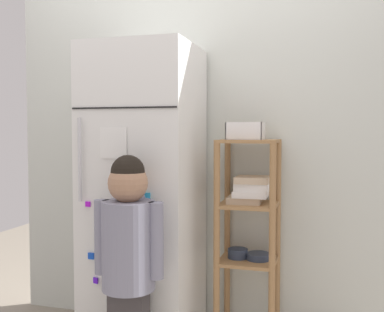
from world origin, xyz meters
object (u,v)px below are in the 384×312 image
object	(u,v)px
refrigerator	(144,196)
child_standing	(129,245)
pantry_shelf_unit	(249,217)
fruit_bin	(246,132)

from	to	relation	value
refrigerator	child_standing	xyz separation A→B (m)	(0.08, -0.42, -0.18)
refrigerator	pantry_shelf_unit	xyz separation A→B (m)	(0.59, 0.12, -0.11)
child_standing	pantry_shelf_unit	xyz separation A→B (m)	(0.51, 0.54, 0.07)
child_standing	fruit_bin	world-z (taller)	fruit_bin
refrigerator	pantry_shelf_unit	distance (m)	0.61
refrigerator	fruit_bin	xyz separation A→B (m)	(0.57, 0.11, 0.37)
child_standing	refrigerator	bearing A→B (deg)	101.26
fruit_bin	refrigerator	bearing A→B (deg)	-168.66
pantry_shelf_unit	fruit_bin	distance (m)	0.48
refrigerator	child_standing	bearing A→B (deg)	-78.74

